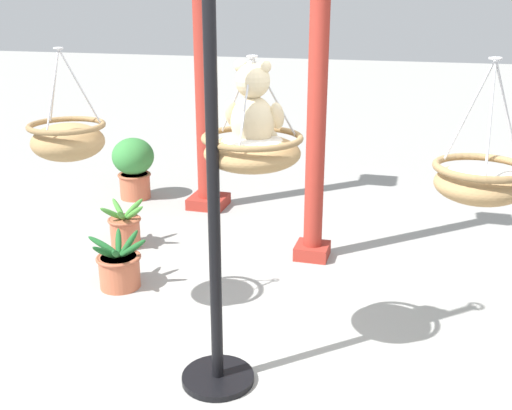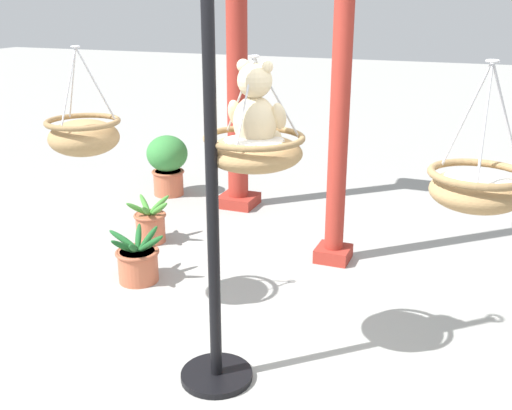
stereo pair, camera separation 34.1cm
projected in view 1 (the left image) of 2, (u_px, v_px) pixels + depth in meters
name	position (u px, v px, depth m)	size (l,w,h in m)	color
ground_plane	(258.00, 377.00, 3.71)	(40.00, 40.00, 0.00)	#9E9E99
display_pole_central	(215.00, 253.00, 3.40)	(0.44, 0.44, 2.65)	black
hanging_basket_with_teddy	(252.00, 150.00, 3.41)	(0.58, 0.58, 0.64)	#A37F51
teddy_bear	(253.00, 111.00, 3.36)	(0.34, 0.30, 0.50)	beige
hanging_basket_left_high	(68.00, 139.00, 3.89)	(0.50, 0.50, 0.72)	#A37F51
hanging_basket_right_low	(480.00, 180.00, 2.89)	(0.46, 0.46, 0.69)	#A37F51
greenhouse_pillar_right	(317.00, 104.00, 4.97)	(0.31, 0.31, 2.86)	#9E2D23
greenhouse_pillar_far_back	(205.00, 77.00, 6.26)	(0.42, 0.42, 2.96)	#9E2D23
potted_plant_fern_front	(134.00, 165.00, 6.89)	(0.48, 0.48, 0.71)	#BC6042
potted_plant_flowering_red	(119.00, 267.00, 4.81)	(0.51, 0.48, 0.44)	#BC6042
potted_plant_conical_shrub	(125.00, 228.00, 5.59)	(0.42, 0.46, 0.44)	#BC6042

